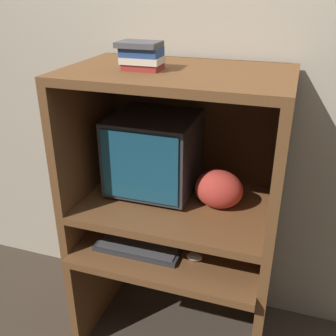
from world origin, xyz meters
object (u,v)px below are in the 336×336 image
crt_monitor (154,153)px  mouse (194,257)px  snack_bag (219,189)px  book_stack (141,55)px  keyboard (138,248)px

crt_monitor → mouse: 0.52m
crt_monitor → snack_bag: (0.33, -0.07, -0.11)m
crt_monitor → book_stack: size_ratio=2.26×
crt_monitor → keyboard: bearing=-88.7°
keyboard → crt_monitor: bearing=91.3°
keyboard → snack_bag: size_ratio=1.85×
mouse → book_stack: book_stack is taller
keyboard → mouse: (0.27, 0.02, 0.00)m
crt_monitor → snack_bag: crt_monitor is taller
keyboard → snack_bag: bearing=29.1°
crt_monitor → snack_bag: bearing=-11.5°
keyboard → book_stack: 0.86m
mouse → book_stack: bearing=159.8°
snack_bag → keyboard: bearing=-150.9°
book_stack → crt_monitor: bearing=91.4°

